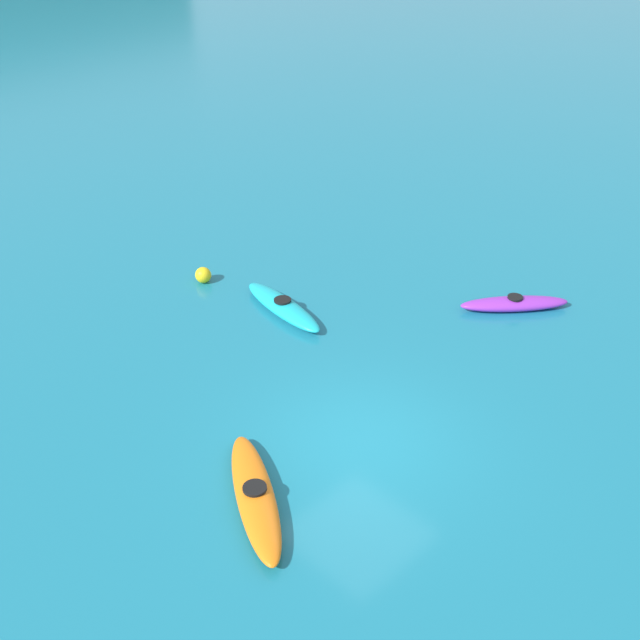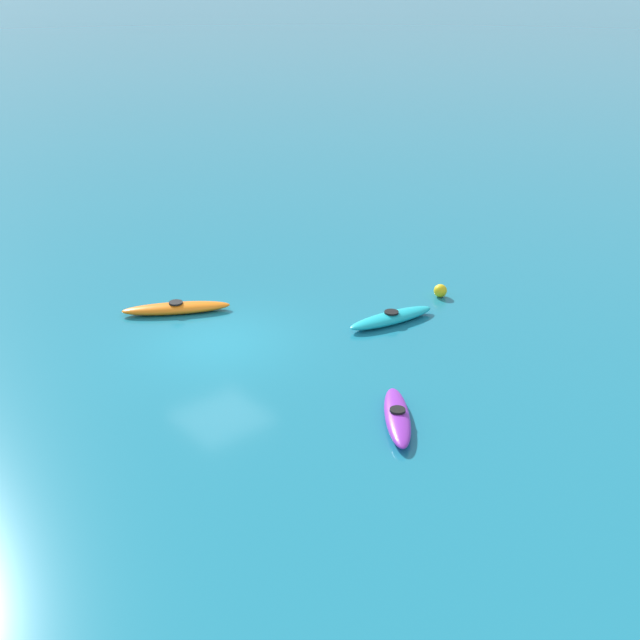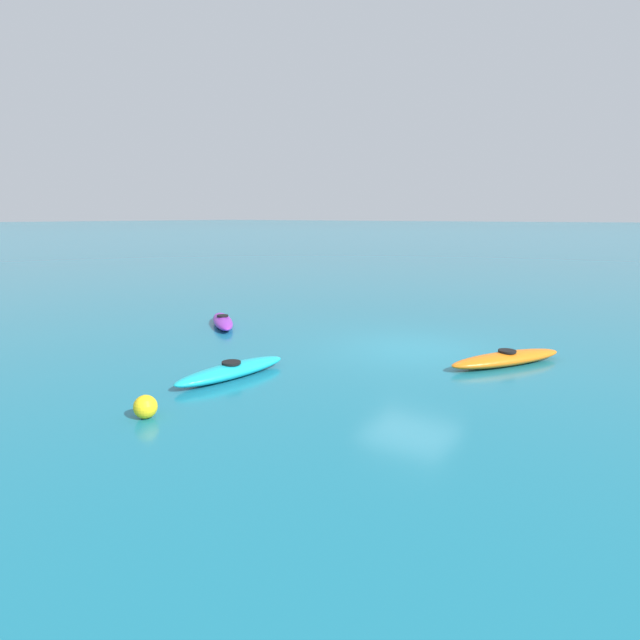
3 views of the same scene
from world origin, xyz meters
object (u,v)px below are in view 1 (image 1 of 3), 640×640
(kayak_cyan, at_px, (283,307))
(kayak_orange, at_px, (255,496))
(kayak_purple, at_px, (514,304))
(buoy_yellow, at_px, (203,275))

(kayak_cyan, bearing_deg, kayak_orange, -136.52)
(kayak_purple, bearing_deg, kayak_cyan, 136.77)
(kayak_orange, relative_size, kayak_cyan, 1.05)
(kayak_orange, xyz_separation_m, kayak_cyan, (4.78, 4.53, 0.00))
(kayak_orange, relative_size, kayak_purple, 1.29)
(kayak_orange, distance_m, kayak_purple, 8.98)
(kayak_orange, relative_size, buoy_yellow, 7.44)
(kayak_purple, height_order, buoy_yellow, buoy_yellow)
(kayak_orange, bearing_deg, kayak_purple, 3.85)
(kayak_purple, xyz_separation_m, kayak_cyan, (-4.18, 3.93, 0.00))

